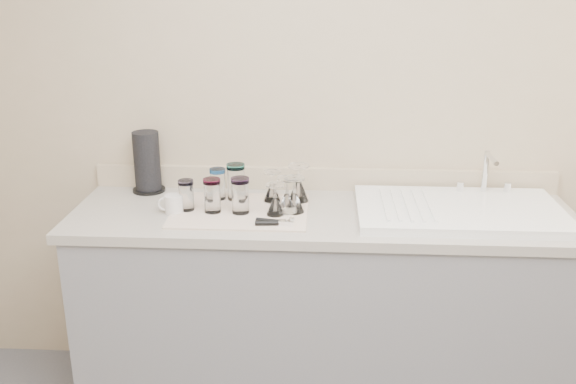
# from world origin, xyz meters

# --- Properties ---
(room_envelope) EXTENTS (3.54, 3.50, 2.52)m
(room_envelope) POSITION_xyz_m (0.00, 0.00, 1.56)
(room_envelope) COLOR #545459
(room_envelope) RESTS_ON ground
(counter_unit) EXTENTS (2.06, 0.62, 0.90)m
(counter_unit) POSITION_xyz_m (0.00, 1.20, 0.45)
(counter_unit) COLOR slate
(counter_unit) RESTS_ON ground
(sink_unit) EXTENTS (0.82, 0.50, 0.22)m
(sink_unit) POSITION_xyz_m (0.55, 1.20, 0.92)
(sink_unit) COLOR white
(sink_unit) RESTS_ON counter_unit
(dish_towel) EXTENTS (0.55, 0.42, 0.01)m
(dish_towel) POSITION_xyz_m (-0.34, 1.18, 0.90)
(dish_towel) COLOR silver
(dish_towel) RESTS_ON counter_unit
(tumbler_cyan) EXTENTS (0.07, 0.07, 0.13)m
(tumbler_cyan) POSITION_xyz_m (-0.45, 1.31, 0.98)
(tumbler_cyan) COLOR white
(tumbler_cyan) RESTS_ON dish_towel
(tumbler_purple) EXTENTS (0.08, 0.08, 0.16)m
(tumbler_purple) POSITION_xyz_m (-0.37, 1.31, 0.99)
(tumbler_purple) COLOR white
(tumbler_purple) RESTS_ON dish_towel
(tumbler_magenta) EXTENTS (0.06, 0.06, 0.13)m
(tumbler_magenta) POSITION_xyz_m (-0.56, 1.17, 0.97)
(tumbler_magenta) COLOR white
(tumbler_magenta) RESTS_ON dish_towel
(tumbler_blue) EXTENTS (0.07, 0.07, 0.14)m
(tumbler_blue) POSITION_xyz_m (-0.45, 1.15, 0.98)
(tumbler_blue) COLOR white
(tumbler_blue) RESTS_ON dish_towel
(tumbler_lavender) EXTENTS (0.07, 0.07, 0.15)m
(tumbler_lavender) POSITION_xyz_m (-0.33, 1.15, 0.98)
(tumbler_lavender) COLOR white
(tumbler_lavender) RESTS_ON dish_towel
(goblet_back_left) EXTENTS (0.07, 0.07, 0.13)m
(goblet_back_left) POSITION_xyz_m (-0.22, 1.30, 0.95)
(goblet_back_left) COLOR white
(goblet_back_left) RESTS_ON dish_towel
(goblet_back_right) EXTENTS (0.09, 0.09, 0.16)m
(goblet_back_right) POSITION_xyz_m (-0.10, 1.31, 0.96)
(goblet_back_right) COLOR white
(goblet_back_right) RESTS_ON dish_towel
(goblet_front_left) EXTENTS (0.07, 0.07, 0.13)m
(goblet_front_left) POSITION_xyz_m (-0.19, 1.14, 0.95)
(goblet_front_left) COLOR white
(goblet_front_left) RESTS_ON dish_towel
(goblet_front_right) EXTENTS (0.08, 0.08, 0.15)m
(goblet_front_right) POSITION_xyz_m (-0.12, 1.17, 0.96)
(goblet_front_right) COLOR white
(goblet_front_right) RESTS_ON dish_towel
(goblet_extra) EXTENTS (0.08, 0.08, 0.14)m
(goblet_extra) POSITION_xyz_m (-0.15, 1.17, 0.96)
(goblet_extra) COLOR white
(goblet_extra) RESTS_ON dish_towel
(can_opener) EXTENTS (0.15, 0.06, 0.02)m
(can_opener) POSITION_xyz_m (-0.18, 1.03, 0.92)
(can_opener) COLOR silver
(can_opener) RESTS_ON dish_towel
(white_mug) EXTENTS (0.11, 0.08, 0.08)m
(white_mug) POSITION_xyz_m (-0.60, 1.15, 0.94)
(white_mug) COLOR silver
(white_mug) RESTS_ON counter_unit
(paper_towel_roll) EXTENTS (0.14, 0.14, 0.27)m
(paper_towel_roll) POSITION_xyz_m (-0.78, 1.42, 1.03)
(paper_towel_roll) COLOR black
(paper_towel_roll) RESTS_ON counter_unit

